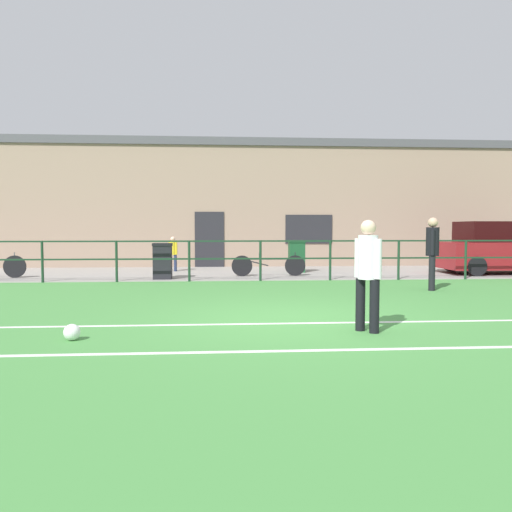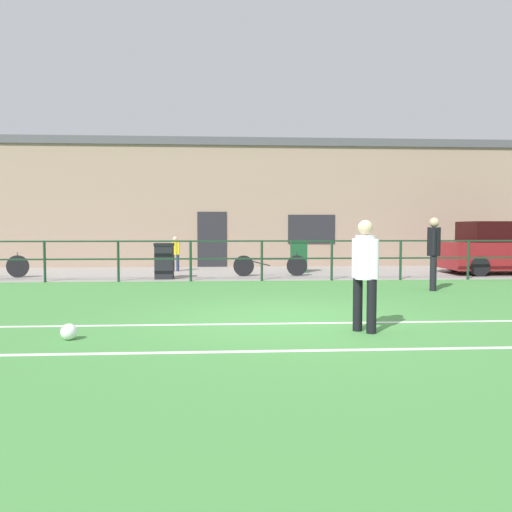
% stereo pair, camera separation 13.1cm
% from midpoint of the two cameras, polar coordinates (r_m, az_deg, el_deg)
% --- Properties ---
extents(ground, '(60.00, 44.00, 0.04)m').
position_cam_midpoint_polar(ground, '(8.51, 3.38, -7.16)').
color(ground, '#478C42').
extents(field_line_touchline, '(36.00, 0.11, 0.00)m').
position_cam_midpoint_polar(field_line_touchline, '(8.11, 3.76, -7.53)').
color(field_line_touchline, white).
rests_on(field_line_touchline, ground).
extents(field_line_hash, '(36.00, 0.11, 0.00)m').
position_cam_midpoint_polar(field_line_hash, '(6.39, 5.99, -10.46)').
color(field_line_hash, white).
rests_on(field_line_hash, ground).
extents(pavement_strip, '(48.00, 5.00, 0.02)m').
position_cam_midpoint_polar(pavement_strip, '(16.90, -0.42, -1.88)').
color(pavement_strip, gray).
rests_on(pavement_strip, ground).
extents(perimeter_fence, '(36.07, 0.07, 1.15)m').
position_cam_midpoint_polar(perimeter_fence, '(14.36, 0.24, 0.17)').
color(perimeter_fence, '#193823').
rests_on(perimeter_fence, ground).
extents(clubhouse_facade, '(28.00, 2.56, 4.89)m').
position_cam_midpoint_polar(clubhouse_facade, '(20.55, -1.10, 5.85)').
color(clubhouse_facade, gray).
rests_on(clubhouse_facade, ground).
extents(player_goalkeeper, '(0.31, 0.45, 1.75)m').
position_cam_midpoint_polar(player_goalkeeper, '(12.94, 18.87, 0.75)').
color(player_goalkeeper, black).
rests_on(player_goalkeeper, ground).
extents(player_striker, '(0.32, 0.37, 1.62)m').
position_cam_midpoint_polar(player_striker, '(7.49, 11.92, -1.39)').
color(player_striker, black).
rests_on(player_striker, ground).
extents(soccer_ball_spare, '(0.22, 0.22, 0.22)m').
position_cam_midpoint_polar(soccer_ball_spare, '(7.34, -20.41, -8.00)').
color(soccer_ball_spare, white).
rests_on(soccer_ball_spare, ground).
extents(spectator_child, '(0.31, 0.21, 1.18)m').
position_cam_midpoint_polar(spectator_child, '(17.55, -9.50, 0.50)').
color(spectator_child, '#232D4C').
rests_on(spectator_child, pavement_strip).
extents(parked_car_red, '(4.20, 1.90, 1.68)m').
position_cam_midpoint_polar(parked_car_red, '(18.37, 25.85, 0.72)').
color(parked_car_red, maroon).
rests_on(parked_car_red, pavement_strip).
extents(bicycle_parked_0, '(2.27, 0.04, 0.73)m').
position_cam_midpoint_polar(bicycle_parked_0, '(15.61, 1.16, -1.04)').
color(bicycle_parked_0, black).
rests_on(bicycle_parked_0, pavement_strip).
extents(trash_bin_0, '(0.54, 0.46, 1.07)m').
position_cam_midpoint_polar(trash_bin_0, '(16.97, 4.35, -0.01)').
color(trash_bin_0, '#194C28').
rests_on(trash_bin_0, pavement_strip).
extents(trash_bin_1, '(0.55, 0.47, 1.04)m').
position_cam_midpoint_polar(trash_bin_1, '(14.98, -10.67, -0.54)').
color(trash_bin_1, black).
rests_on(trash_bin_1, pavement_strip).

